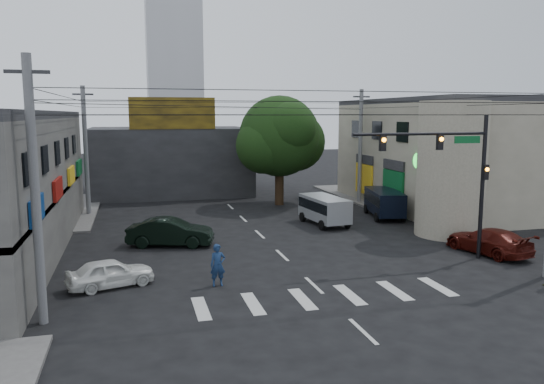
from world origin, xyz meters
name	(u,v)px	position (x,y,z in m)	size (l,w,h in m)	color
ground	(293,266)	(0.00, 0.00, 0.00)	(160.00, 160.00, 0.00)	black
sidewalk_far_right	(428,195)	(18.00, 18.00, 0.07)	(16.00, 16.00, 0.15)	#514F4C
building_right	(464,155)	(18.00, 13.00, 4.00)	(14.00, 18.00, 8.00)	gray
corner_column	(451,169)	(11.00, 4.00, 4.00)	(4.00, 4.00, 8.00)	gray
building_far	(170,160)	(-4.00, 26.00, 3.00)	(14.00, 10.00, 6.00)	#232326
billboard	(173,113)	(-4.00, 21.10, 7.30)	(7.00, 0.30, 2.60)	olive
tower_distant	(173,26)	(0.00, 70.00, 22.00)	(9.00, 9.00, 44.00)	silver
street_tree	(279,137)	(4.00, 17.00, 5.47)	(6.40, 6.40, 8.70)	black
traffic_gantry	(454,164)	(7.82, -1.00, 4.83)	(7.10, 0.35, 7.20)	black
utility_pole_near_left	(35,193)	(-10.50, -4.50, 4.60)	(0.32, 0.32, 9.20)	#59595B
utility_pole_far_left	(86,152)	(-10.50, 16.00, 4.60)	(0.32, 0.32, 9.20)	#59595B
utility_pole_far_right	(360,147)	(10.50, 16.00, 4.60)	(0.32, 0.32, 9.20)	#59595B
dark_sedan	(170,232)	(-5.42, 5.53, 0.77)	(4.93, 2.79, 1.54)	black
white_compact	(111,273)	(-8.36, -1.00, 0.61)	(3.84, 2.43, 1.22)	white
maroon_sedan	(488,241)	(10.50, -0.39, 0.68)	(2.93, 5.01, 1.36)	#420E09
silver_minivan	(324,211)	(4.78, 8.70, 0.93)	(2.29, 4.49, 1.85)	#9CA0A4
navy_van	(384,204)	(9.75, 10.01, 0.96)	(2.79, 5.07, 1.92)	black
traffic_officer	(218,265)	(-3.96, -2.00, 0.90)	(0.67, 0.45, 1.81)	navy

